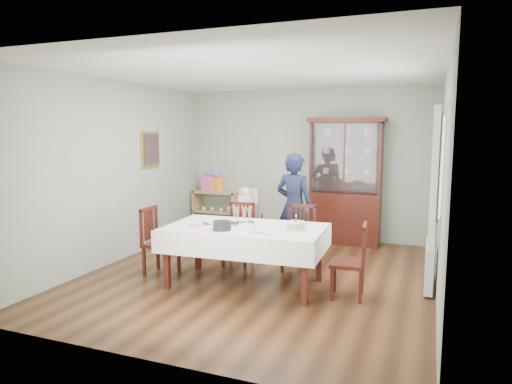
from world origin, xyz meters
The scene contains 25 objects.
floor centered at (0.00, 0.00, 0.00)m, with size 5.00×5.00×0.00m, color #593319.
room_shell centered at (0.00, 0.53, 1.70)m, with size 5.00×5.00×5.00m.
dining_table centered at (-0.03, -0.41, 0.38)m, with size 2.05×1.25×0.76m.
china_cabinet centered at (0.75, 2.26, 1.12)m, with size 1.30×0.48×2.18m.
sideboard centered at (-1.75, 2.28, 0.40)m, with size 0.90×0.38×0.80m.
picture_frame centered at (-2.22, 0.80, 1.65)m, with size 0.04×0.48×0.58m, color gold.
window centered at (2.22, 0.30, 1.55)m, with size 0.04×1.02×1.22m, color white.
curtain_left centered at (2.16, -0.32, 1.45)m, with size 0.07×0.30×1.55m, color silver.
curtain_right centered at (2.16, 0.92, 1.45)m, with size 0.07×0.30×1.55m, color silver.
radiator centered at (2.16, 0.30, 0.30)m, with size 0.10×0.80×0.55m, color white.
chair_far_left centered at (-0.45, 0.36, 0.27)m, with size 0.43×0.43×0.91m.
chair_far_right centered at (0.44, 0.43, 0.27)m, with size 0.43×0.43×0.92m.
chair_end_left centered at (-1.29, -0.41, 0.27)m, with size 0.42×0.42×0.92m.
chair_end_right centered at (1.28, -0.37, 0.26)m, with size 0.43×0.43×0.89m.
woman centered at (0.22, 0.93, 0.82)m, with size 0.60×0.39×1.64m, color black.
high_chair centered at (-0.60, 1.00, 0.42)m, with size 0.49×0.49×1.07m.
champagne_tray centered at (-0.13, -0.27, 0.82)m, with size 0.33×0.33×0.20m.
birthday_cake centered at (0.63, -0.37, 0.81)m, with size 0.27×0.27×0.19m.
plate_stack_dark centered at (-0.22, -0.69, 0.81)m, with size 0.23×0.23×0.11m, color black.
plate_stack_white centered at (0.12, -0.71, 0.81)m, with size 0.22×0.22×0.10m, color white.
napkin_stack centered at (-0.63, -0.61, 0.77)m, with size 0.13×0.13×0.02m, color #ED579F.
cutlery centered at (-0.59, -0.46, 0.77)m, with size 0.11×0.16×0.01m, color silver, non-canonical shape.
cake_knife centered at (0.28, -0.71, 0.77)m, with size 0.31×0.03×0.01m, color silver.
gift_bag_pink centered at (-1.92, 2.26, 0.98)m, with size 0.24×0.17×0.40m.
gift_bag_orange centered at (-1.73, 2.26, 0.97)m, with size 0.23×0.19×0.38m.
Camera 1 is at (2.13, -5.61, 1.96)m, focal length 32.00 mm.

